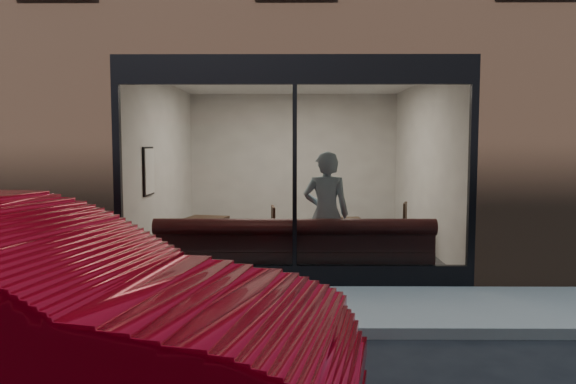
{
  "coord_description": "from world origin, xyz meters",
  "views": [
    {
      "loc": [
        -0.04,
        -5.68,
        2.0
      ],
      "look_at": [
        -0.09,
        2.4,
        1.3
      ],
      "focal_mm": 35.0,
      "sensor_mm": 36.0,
      "label": 1
    }
  ],
  "objects_px": {
    "cafe_chair_left": "(262,248)",
    "cafe_chair_right": "(394,241)",
    "person": "(326,214)",
    "cafe_table_right": "(343,220)",
    "cafe_table_left": "(206,219)",
    "banquette": "(294,264)"
  },
  "relations": [
    {
      "from": "banquette",
      "to": "person",
      "type": "relative_size",
      "value": 2.13
    },
    {
      "from": "cafe_table_right",
      "to": "cafe_chair_left",
      "type": "distance_m",
      "value": 1.45
    },
    {
      "from": "person",
      "to": "cafe_table_left",
      "type": "relative_size",
      "value": 2.97
    },
    {
      "from": "person",
      "to": "cafe_chair_right",
      "type": "distance_m",
      "value": 2.21
    },
    {
      "from": "cafe_table_right",
      "to": "cafe_chair_left",
      "type": "xyz_separation_m",
      "value": [
        -1.35,
        0.16,
        -0.5
      ]
    },
    {
      "from": "cafe_table_left",
      "to": "cafe_chair_left",
      "type": "distance_m",
      "value": 1.07
    },
    {
      "from": "banquette",
      "to": "person",
      "type": "xyz_separation_m",
      "value": [
        0.48,
        0.24,
        0.72
      ]
    },
    {
      "from": "cafe_table_right",
      "to": "cafe_chair_right",
      "type": "distance_m",
      "value": 1.4
    },
    {
      "from": "cafe_chair_right",
      "to": "cafe_table_right",
      "type": "bearing_deg",
      "value": 57.15
    },
    {
      "from": "banquette",
      "to": "person",
      "type": "distance_m",
      "value": 0.89
    },
    {
      "from": "person",
      "to": "cafe_table_right",
      "type": "xyz_separation_m",
      "value": [
        0.33,
        0.77,
        -0.2
      ]
    },
    {
      "from": "cafe_chair_left",
      "to": "cafe_chair_right",
      "type": "xyz_separation_m",
      "value": [
        2.34,
        0.69,
        0.0
      ]
    },
    {
      "from": "cafe_chair_left",
      "to": "cafe_chair_right",
      "type": "height_order",
      "value": "cafe_chair_left"
    },
    {
      "from": "banquette",
      "to": "cafe_chair_left",
      "type": "relative_size",
      "value": 8.51
    },
    {
      "from": "cafe_table_left",
      "to": "cafe_table_right",
      "type": "height_order",
      "value": "same"
    },
    {
      "from": "cafe_chair_right",
      "to": "banquette",
      "type": "bearing_deg",
      "value": 62.45
    },
    {
      "from": "person",
      "to": "cafe_chair_left",
      "type": "relative_size",
      "value": 4.0
    },
    {
      "from": "cafe_table_left",
      "to": "banquette",
      "type": "bearing_deg",
      "value": -38.63
    },
    {
      "from": "cafe_chair_left",
      "to": "cafe_table_right",
      "type": "bearing_deg",
      "value": 167.24
    },
    {
      "from": "banquette",
      "to": "person",
      "type": "bearing_deg",
      "value": 26.84
    },
    {
      "from": "person",
      "to": "cafe_table_left",
      "type": "bearing_deg",
      "value": -21.04
    },
    {
      "from": "cafe_table_left",
      "to": "cafe_chair_left",
      "type": "relative_size",
      "value": 1.35
    }
  ]
}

